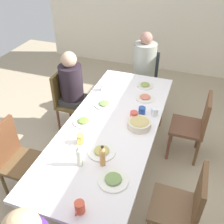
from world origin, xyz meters
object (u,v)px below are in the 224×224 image
at_px(bottle_1, 79,156).
at_px(bottle_0, 103,156).
at_px(plate_3, 113,180).
at_px(chair_2, 144,77).
at_px(chair_5, 184,205).
at_px(plate_2, 145,85).
at_px(cup_0, 154,112).
at_px(plate_1, 102,151).
at_px(chair_4, 195,124).
at_px(cup_2, 134,116).
at_px(person_2, 144,65).
at_px(chair_1, 68,99).
at_px(cup_4, 103,88).
at_px(chair_0, 15,157).
at_px(plate_0, 84,121).
at_px(plate_5, 104,104).
at_px(person_1, 72,86).
at_px(dining_table, 112,128).
at_px(cup_3, 80,207).
at_px(plate_4, 145,98).
at_px(bowl_0, 139,124).
at_px(cup_5, 80,139).
at_px(cup_1, 142,111).

bearing_deg(bottle_1, bottle_0, 109.59).
bearing_deg(plate_3, chair_2, -173.46).
relative_size(chair_2, chair_5, 1.00).
relative_size(plate_2, cup_0, 1.98).
xyz_separation_m(plate_1, bottle_0, (0.14, 0.06, 0.09)).
relative_size(chair_4, cup_2, 7.54).
bearing_deg(person_2, bottle_0, 3.22).
relative_size(chair_1, cup_4, 8.26).
xyz_separation_m(chair_0, chair_2, (-2.14, 0.85, 0.00)).
relative_size(chair_0, bottle_1, 4.15).
relative_size(chair_1, cup_0, 8.18).
bearing_deg(plate_0, bottle_0, 39.66).
xyz_separation_m(plate_5, bottle_0, (0.87, 0.31, 0.09)).
distance_m(person_1, cup_4, 0.43).
bearing_deg(plate_2, chair_1, -73.46).
xyz_separation_m(dining_table, person_2, (-1.46, 0.00, 0.09)).
xyz_separation_m(cup_0, cup_3, (1.36, -0.27, 0.01)).
bearing_deg(plate_4, bowl_0, 6.91).
distance_m(plate_1, bottle_0, 0.17).
relative_size(plate_1, cup_3, 2.30).
xyz_separation_m(plate_2, cup_2, (0.74, 0.05, 0.04)).
height_order(dining_table, plate_4, plate_4).
bearing_deg(cup_5, bottle_0, 57.71).
xyz_separation_m(chair_4, plate_2, (-0.30, -0.70, 0.24)).
bearing_deg(bottle_1, plate_3, 78.05).
bearing_deg(plate_5, bottle_0, 19.83).
height_order(chair_4, bowl_0, chair_4).
bearing_deg(cup_3, cup_5, -155.38).
height_order(chair_1, person_1, person_1).
bearing_deg(chair_2, plate_3, 6.54).
distance_m(plate_5, bottle_1, 0.95).
xyz_separation_m(chair_5, cup_4, (-1.19, -1.18, 0.27)).
relative_size(cup_1, cup_4, 1.04).
distance_m(person_2, bowl_0, 1.46).
xyz_separation_m(chair_0, bottle_1, (0.06, 0.78, 0.33)).
relative_size(chair_1, cup_3, 8.03).
relative_size(cup_3, bottle_0, 0.51).
bearing_deg(bottle_0, person_1, -142.95).
distance_m(person_1, plate_3, 1.65).
relative_size(cup_0, cup_5, 1.01).
bearing_deg(chair_2, person_1, -38.28).
bearing_deg(cup_4, chair_4, 88.97).
height_order(chair_2, cup_5, chair_2).
distance_m(plate_0, cup_5, 0.32).
distance_m(person_2, bottle_0, 2.04).
bearing_deg(cup_2, plate_5, -111.17).
distance_m(chair_0, cup_3, 1.12).
xyz_separation_m(chair_2, bowl_0, (1.51, 0.29, 0.27)).
xyz_separation_m(chair_2, plate_2, (0.67, 0.15, 0.24)).
relative_size(cup_0, cup_2, 0.92).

